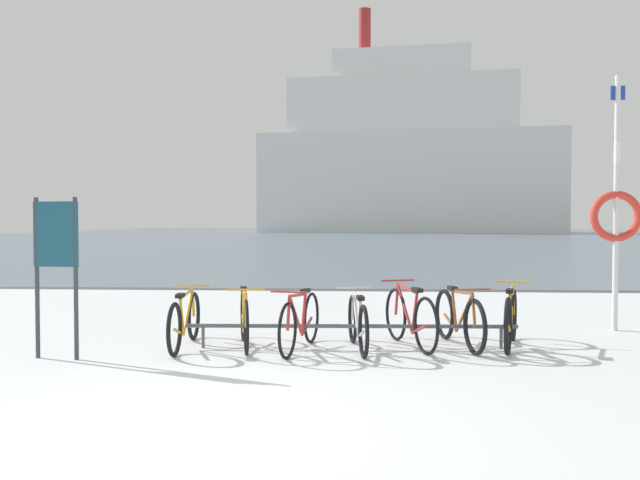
{
  "coord_description": "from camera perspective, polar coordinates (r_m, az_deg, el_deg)",
  "views": [
    {
      "loc": [
        1.41,
        -4.99,
        1.61
      ],
      "look_at": [
        0.8,
        5.18,
        1.29
      ],
      "focal_mm": 36.95,
      "sensor_mm": 36.0,
      "label": 1
    }
  ],
  "objects": [
    {
      "name": "rescue_post",
      "position": [
        10.41,
        24.27,
        2.4
      ],
      "size": [
        0.74,
        0.11,
        3.68
      ],
      "color": "silver",
      "rests_on": "ground"
    },
    {
      "name": "info_sign",
      "position": [
        8.15,
        -21.9,
        -0.82
      ],
      "size": [
        0.55,
        0.12,
        1.87
      ],
      "color": "#33383D",
      "rests_on": "ground"
    },
    {
      "name": "bike_rack",
      "position": [
        8.27,
        2.74,
        -7.54
      ],
      "size": [
        4.13,
        0.22,
        0.31
      ],
      "color": "#4C5156",
      "rests_on": "ground"
    },
    {
      "name": "bicycle_5",
      "position": [
        8.55,
        11.93,
        -6.69
      ],
      "size": [
        0.53,
        1.72,
        0.79
      ],
      "color": "black",
      "rests_on": "ground"
    },
    {
      "name": "bicycle_3",
      "position": [
        8.15,
        3.29,
        -7.21
      ],
      "size": [
        0.46,
        1.59,
        0.74
      ],
      "color": "black",
      "rests_on": "ground"
    },
    {
      "name": "ground",
      "position": [
        58.93,
        2.06,
        0.16
      ],
      "size": [
        80.0,
        132.0,
        0.08
      ],
      "color": "silver"
    },
    {
      "name": "bicycle_0",
      "position": [
        8.47,
        -11.63,
        -6.86
      ],
      "size": [
        0.46,
        1.72,
        0.75
      ],
      "color": "black",
      "rests_on": "ground"
    },
    {
      "name": "bicycle_1",
      "position": [
        8.39,
        -6.56,
        -6.8
      ],
      "size": [
        0.52,
        1.64,
        0.78
      ],
      "color": "black",
      "rests_on": "ground"
    },
    {
      "name": "bicycle_4",
      "position": [
        8.41,
        7.79,
        -6.7
      ],
      "size": [
        0.63,
        1.61,
        0.82
      ],
      "color": "black",
      "rests_on": "ground"
    },
    {
      "name": "bicycle_6",
      "position": [
        8.65,
        16.19,
        -6.57
      ],
      "size": [
        0.6,
        1.6,
        0.8
      ],
      "color": "black",
      "rests_on": "ground"
    },
    {
      "name": "ferry_ship",
      "position": [
        86.19,
        7.49,
        7.14
      ],
      "size": [
        39.06,
        13.42,
        28.92
      ],
      "color": "white",
      "rests_on": "ground"
    },
    {
      "name": "bicycle_2",
      "position": [
        8.12,
        -1.74,
        -7.09
      ],
      "size": [
        0.5,
        1.67,
        0.78
      ],
      "color": "black",
      "rests_on": "ground"
    }
  ]
}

